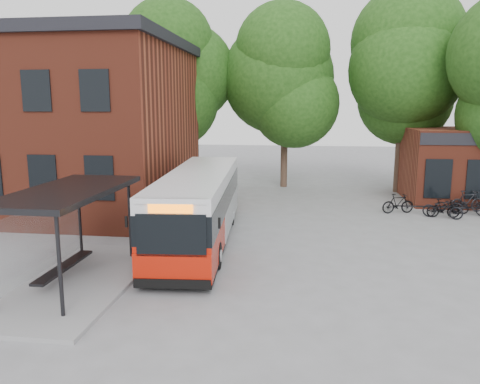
# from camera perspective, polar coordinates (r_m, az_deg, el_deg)

# --- Properties ---
(ground) EXTENTS (100.00, 100.00, 0.00)m
(ground) POSITION_cam_1_polar(r_m,az_deg,el_deg) (14.59, -1.41, -10.48)
(ground) COLOR slate
(station_building) EXTENTS (18.40, 10.40, 8.50)m
(station_building) POSITION_cam_1_polar(r_m,az_deg,el_deg) (27.11, -26.65, 7.30)
(station_building) COLOR maroon
(station_building) RESTS_ON ground
(bus_shelter) EXTENTS (3.60, 7.00, 2.90)m
(bus_shelter) POSITION_cam_1_polar(r_m,az_deg,el_deg) (14.61, -19.87, -5.10)
(bus_shelter) COLOR black
(bus_shelter) RESTS_ON ground
(bike_rail) EXTENTS (5.20, 0.10, 0.38)m
(bike_rail) POSITION_cam_1_polar(r_m,az_deg,el_deg) (25.03, 23.95, -2.06)
(bike_rail) COLOR black
(bike_rail) RESTS_ON ground
(tree_0) EXTENTS (7.92, 7.92, 11.00)m
(tree_0) POSITION_cam_1_polar(r_m,az_deg,el_deg) (30.57, -8.04, 10.86)
(tree_0) COLOR #1A4011
(tree_0) RESTS_ON ground
(tree_1) EXTENTS (7.92, 7.92, 10.40)m
(tree_1) POSITION_cam_1_polar(r_m,az_deg,el_deg) (30.48, 5.49, 10.35)
(tree_1) COLOR #1A4011
(tree_1) RESTS_ON ground
(tree_2) EXTENTS (7.92, 7.92, 11.00)m
(tree_2) POSITION_cam_1_polar(r_m,az_deg,el_deg) (30.04, 19.12, 10.41)
(tree_2) COLOR #1A4011
(tree_2) RESTS_ON ground
(city_bus) EXTENTS (3.08, 10.95, 2.75)m
(city_bus) POSITION_cam_1_polar(r_m,az_deg,el_deg) (18.13, -4.95, -1.82)
(city_bus) COLOR #BA1707
(city_bus) RESTS_ON ground
(bicycle_1) EXTENTS (1.68, 0.89, 0.97)m
(bicycle_1) POSITION_cam_1_polar(r_m,az_deg,el_deg) (24.28, 18.69, -1.35)
(bicycle_1) COLOR black
(bicycle_1) RESTS_ON ground
(bicycle_2) EXTENTS (1.89, 1.25, 0.94)m
(bicycle_2) POSITION_cam_1_polar(r_m,az_deg,el_deg) (23.98, 23.48, -1.85)
(bicycle_2) COLOR black
(bicycle_2) RESTS_ON ground
(bicycle_3) EXTENTS (1.52, 0.44, 0.91)m
(bicycle_3) POSITION_cam_1_polar(r_m,az_deg,el_deg) (24.10, 23.55, -1.83)
(bicycle_3) COLOR black
(bicycle_3) RESTS_ON ground
(bicycle_4) EXTENTS (1.63, 0.98, 0.81)m
(bicycle_4) POSITION_cam_1_polar(r_m,az_deg,el_deg) (25.36, 24.41, -1.44)
(bicycle_4) COLOR black
(bicycle_4) RESTS_ON ground
(bicycle_5) EXTENTS (1.91, 1.00, 1.10)m
(bicycle_5) POSITION_cam_1_polar(r_m,az_deg,el_deg) (25.81, 25.98, -1.04)
(bicycle_5) COLOR black
(bicycle_5) RESTS_ON ground
(bicycle_6) EXTENTS (1.77, 1.01, 0.88)m
(bicycle_6) POSITION_cam_1_polar(r_m,az_deg,el_deg) (25.20, 26.20, -1.57)
(bicycle_6) COLOR black
(bicycle_6) RESTS_ON ground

